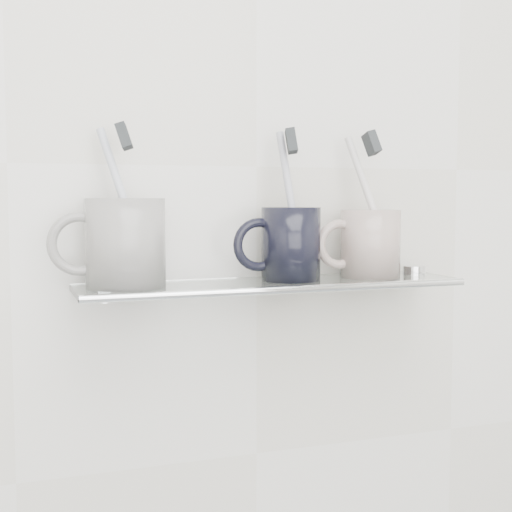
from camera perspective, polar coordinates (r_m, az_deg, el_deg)
name	(u,v)px	position (r m, az deg, el deg)	size (l,w,h in m)	color
wall_back	(256,167)	(0.97, 0.04, 7.17)	(2.50, 2.50, 0.00)	silver
shelf_glass	(272,284)	(0.92, 1.32, -2.29)	(0.50, 0.12, 0.01)	silver
shelf_rail	(289,290)	(0.87, 2.63, -2.71)	(0.01, 0.01, 0.50)	silver
bracket_left	(103,296)	(0.92, -12.12, -3.12)	(0.02, 0.02, 0.03)	silver
bracket_right	(396,282)	(1.06, 11.13, -2.09)	(0.02, 0.02, 0.03)	silver
mug_left	(126,243)	(0.87, -10.39, 1.05)	(0.10, 0.10, 0.11)	white
mug_left_handle	(80,244)	(0.87, -13.93, 0.96)	(0.08, 0.08, 0.01)	white
toothbrush_left	(125,203)	(0.87, -10.44, 4.16)	(0.01, 0.01, 0.19)	silver
bristles_left	(124,136)	(0.87, -10.52, 9.41)	(0.01, 0.02, 0.03)	#262A2C
mug_center	(291,244)	(0.93, 2.81, 0.97)	(0.08, 0.08, 0.10)	black
mug_center_handle	(259,245)	(0.92, 0.22, 0.92)	(0.07, 0.07, 0.01)	black
toothbrush_center	(291,203)	(0.93, 2.82, 4.26)	(0.01, 0.01, 0.19)	#AAA8B9
bristles_center	(291,141)	(0.93, 2.84, 9.18)	(0.01, 0.02, 0.03)	#262A2C
mug_right	(370,244)	(0.98, 9.13, 0.99)	(0.08, 0.08, 0.09)	silver
mug_right_handle	(339,244)	(0.96, 6.69, 0.94)	(0.07, 0.07, 0.01)	silver
toothbrush_right	(371,203)	(0.98, 9.17, 4.22)	(0.01, 0.01, 0.19)	silver
bristles_right	(372,143)	(0.98, 9.24, 8.90)	(0.01, 0.02, 0.03)	#262A2C
chrome_cap	(414,270)	(1.02, 12.53, -1.13)	(0.03, 0.03, 0.01)	silver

